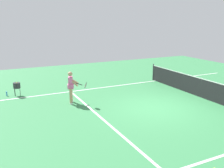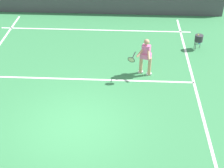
{
  "view_description": "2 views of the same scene",
  "coord_description": "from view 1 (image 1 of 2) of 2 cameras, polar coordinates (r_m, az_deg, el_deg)",
  "views": [
    {
      "loc": [
        8.86,
        -6.56,
        3.95
      ],
      "look_at": [
        -1.47,
        -1.53,
        0.96
      ],
      "focal_mm": 40.12,
      "sensor_mm": 36.0,
      "label": 1
    },
    {
      "loc": [
        -1.69,
        8.23,
        7.34
      ],
      "look_at": [
        -1.18,
        -1.34,
        0.78
      ],
      "focal_mm": 53.95,
      "sensor_mm": 36.0,
      "label": 2
    }
  ],
  "objects": [
    {
      "name": "ball_hopper",
      "position": [
        14.16,
        -20.89,
        -0.33
      ],
      "size": [
        0.36,
        0.36,
        0.74
      ],
      "color": "#333338",
      "rests_on": "ground"
    },
    {
      "name": "water_bottle",
      "position": [
        14.41,
        -22.87,
        -2.03
      ],
      "size": [
        0.07,
        0.07,
        0.24
      ],
      "primitive_type": "cylinder",
      "color": "#4C9EE5",
      "rests_on": "ground"
    },
    {
      "name": "court_net",
      "position": [
        13.52,
        20.63,
        -1.14
      ],
      "size": [
        9.27,
        0.08,
        1.09
      ],
      "color": "#4C4C51",
      "rests_on": "ground"
    },
    {
      "name": "tennis_player",
      "position": [
        12.12,
        -9.26,
        -0.47
      ],
      "size": [
        0.99,
        0.86,
        1.55
      ],
      "color": "tan",
      "rests_on": "ground"
    },
    {
      "name": "service_line_marking",
      "position": [
        10.42,
        -2.48,
        -7.7
      ],
      "size": [
        8.59,
        0.1,
        0.01
      ],
      "primitive_type": "cube",
      "color": "white",
      "rests_on": "ground"
    },
    {
      "name": "ground_plane",
      "position": [
        11.71,
        9.97,
        -5.39
      ],
      "size": [
        25.38,
        25.38,
        0.0
      ],
      "primitive_type": "plane",
      "color": "#38844C"
    },
    {
      "name": "sideline_left_marking",
      "position": [
        15.22,
        0.51,
        -0.47
      ],
      "size": [
        0.1,
        17.52,
        0.01
      ],
      "primitive_type": "cube",
      "color": "white",
      "rests_on": "ground"
    }
  ]
}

